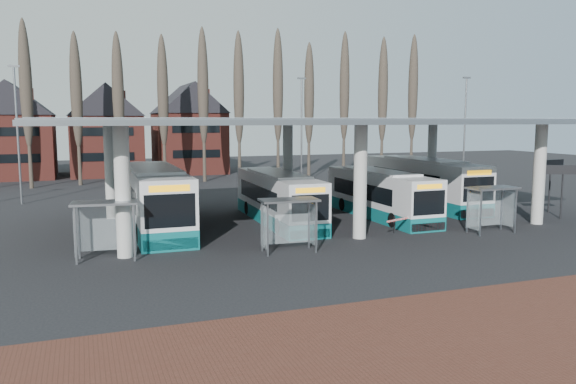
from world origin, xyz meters
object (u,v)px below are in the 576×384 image
object	(u,v)px
bus_1	(278,199)
shelter_0	(105,217)
bus_0	(154,199)
bus_2	(379,195)
bus_3	(422,183)
shelter_1	(288,213)
shelter_2	(490,199)

from	to	relation	value
bus_1	shelter_0	distance (m)	11.99
bus_0	bus_2	size ratio (longest dim) A/B	1.18
shelter_0	bus_3	bearing A→B (deg)	27.74
bus_1	bus_3	xyz separation A→B (m)	(12.25, 2.83, 0.17)
shelter_1	shelter_2	xyz separation A→B (m)	(12.11, 0.40, 0.01)
bus_1	shelter_2	xyz separation A→B (m)	(10.00, -7.15, 0.41)
bus_3	bus_0	bearing A→B (deg)	-173.49
bus_2	shelter_0	size ratio (longest dim) A/B	3.67
bus_1	bus_2	bearing A→B (deg)	-3.13
bus_0	bus_1	bearing A→B (deg)	-5.22
bus_2	shelter_1	xyz separation A→B (m)	(-8.87, -7.00, 0.42)
bus_0	shelter_0	bearing A→B (deg)	-112.98
bus_0	shelter_1	bearing A→B (deg)	-57.35
bus_1	shelter_2	size ratio (longest dim) A/B	4.02
shelter_2	bus_0	bearing A→B (deg)	155.01
bus_2	shelter_1	size ratio (longest dim) A/B	3.86
bus_3	shelter_0	world-z (taller)	bus_3
shelter_2	bus_1	bearing A→B (deg)	143.91
shelter_0	shelter_1	size ratio (longest dim) A/B	1.05
bus_3	shelter_2	size ratio (longest dim) A/B	4.49
bus_0	shelter_1	distance (m)	9.79
bus_1	bus_3	distance (m)	12.58
bus_3	shelter_2	distance (m)	10.24
bus_2	shelter_1	bearing A→B (deg)	-141.90
shelter_1	bus_3	bearing A→B (deg)	39.87
bus_0	bus_3	size ratio (longest dim) A/B	1.04
shelter_0	bus_0	bearing A→B (deg)	72.61
shelter_2	shelter_1	bearing A→B (deg)	-178.61
bus_3	shelter_1	distance (m)	17.73
bus_2	shelter_2	size ratio (longest dim) A/B	3.94
bus_3	bus_2	bearing A→B (deg)	-148.01
shelter_0	shelter_1	xyz separation A→B (m)	(8.19, -1.43, -0.07)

